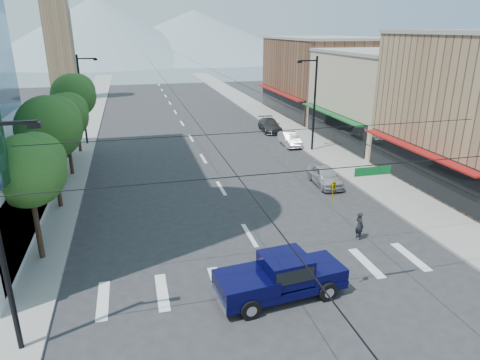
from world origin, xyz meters
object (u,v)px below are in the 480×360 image
Objects in this scene: parked_car_near at (325,176)px; parked_car_mid at (290,139)px; pedestrian at (359,226)px; pickup_truck at (280,276)px; parked_car_far at (270,125)px.

parked_car_near is 11.80m from parked_car_mid.
pedestrian is at bearing -98.74° from parked_car_near.
pickup_truck is 7.53m from pedestrian.
parked_car_far is at bearing 66.54° from pickup_truck.
parked_car_far is (0.00, 6.57, 0.04)m from parked_car_mid.
parked_car_mid is at bearing -19.12° from pedestrian.
pedestrian is at bearing 27.66° from pickup_truck.
parked_car_near is at bearing -22.00° from pedestrian.
pickup_truck is at bearing -108.78° from parked_car_mid.
pickup_truck is 32.66m from parked_car_far.
pickup_truck is 26.46m from parked_car_mid.
parked_car_far is at bearing 92.70° from parked_car_mid.
pickup_truck is at bearing -103.00° from parked_car_far.
pickup_truck is 1.22× the size of parked_car_far.
parked_car_far is at bearing 88.95° from parked_car_near.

